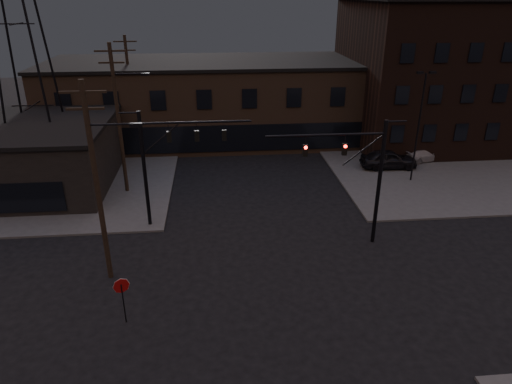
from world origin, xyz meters
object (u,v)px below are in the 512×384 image
(traffic_signal_near, at_px, (362,170))
(stop_sign, at_px, (122,290))
(parked_car_lot_a, at_px, (389,159))
(traffic_signal_far, at_px, (163,156))
(parked_car_lot_b, at_px, (423,154))
(car_crossing, at_px, (292,135))

(traffic_signal_near, height_order, stop_sign, traffic_signal_near)
(stop_sign, xyz_separation_m, parked_car_lot_a, (20.09, 18.97, -0.85))
(traffic_signal_far, distance_m, parked_car_lot_b, 25.45)
(traffic_signal_near, xyz_separation_m, parked_car_lot_b, (10.69, 14.05, -4.17))
(stop_sign, distance_m, car_crossing, 30.63)
(traffic_signal_near, bearing_deg, traffic_signal_far, 163.83)
(traffic_signal_far, xyz_separation_m, parked_car_lot_a, (18.81, 8.99, -4.02))
(traffic_signal_far, relative_size, car_crossing, 1.64)
(traffic_signal_near, xyz_separation_m, stop_sign, (-13.36, -6.49, -3.09))
(traffic_signal_far, bearing_deg, parked_car_lot_a, 25.54)
(parked_car_lot_b, bearing_deg, stop_sign, 113.18)
(traffic_signal_far, height_order, parked_car_lot_b, traffic_signal_far)
(car_crossing, bearing_deg, parked_car_lot_b, -22.12)
(parked_car_lot_b, xyz_separation_m, car_crossing, (-11.20, 7.24, 0.04))
(traffic_signal_far, xyz_separation_m, stop_sign, (-1.28, -9.99, -3.17))
(traffic_signal_near, bearing_deg, parked_car_lot_a, 61.65)
(traffic_signal_near, distance_m, car_crossing, 21.70)
(traffic_signal_far, relative_size, stop_sign, 3.23)
(traffic_signal_far, xyz_separation_m, parked_car_lot_b, (22.77, 10.55, -4.25))
(parked_car_lot_a, bearing_deg, stop_sign, 135.51)
(stop_sign, bearing_deg, parked_car_lot_a, 43.36)
(traffic_signal_near, relative_size, traffic_signal_far, 1.00)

